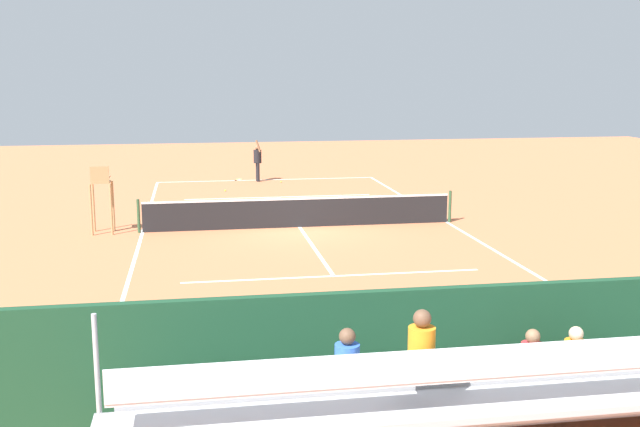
{
  "coord_description": "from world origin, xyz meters",
  "views": [
    {
      "loc": [
        3.35,
        23.87,
        5.02
      ],
      "look_at": [
        0.0,
        4.0,
        1.2
      ],
      "focal_mm": 42.43,
      "sensor_mm": 36.0,
      "label": 1
    }
  ],
  "objects_px": {
    "tennis_ball_near": "(225,190)",
    "tennis_ball_far": "(281,182)",
    "umpire_chair": "(101,192)",
    "tennis_player": "(258,159)",
    "bleacher_stand": "(478,398)",
    "tennis_racket": "(239,180)",
    "tennis_net": "(300,212)",
    "equipment_bag": "(468,388)",
    "courtside_bench": "(554,356)"
  },
  "relations": [
    {
      "from": "umpire_chair",
      "to": "tennis_ball_far",
      "type": "distance_m",
      "value": 12.11
    },
    {
      "from": "courtside_bench",
      "to": "equipment_bag",
      "type": "distance_m",
      "value": 1.52
    },
    {
      "from": "bleacher_stand",
      "to": "tennis_racket",
      "type": "distance_m",
      "value": 26.64
    },
    {
      "from": "bleacher_stand",
      "to": "umpire_chair",
      "type": "xyz_separation_m",
      "value": [
        6.31,
        -15.45,
        0.37
      ]
    },
    {
      "from": "umpire_chair",
      "to": "tennis_racket",
      "type": "height_order",
      "value": "umpire_chair"
    },
    {
      "from": "equipment_bag",
      "to": "tennis_ball_near",
      "type": "xyz_separation_m",
      "value": [
        2.81,
        -21.31,
        -0.15
      ]
    },
    {
      "from": "bleacher_stand",
      "to": "equipment_bag",
      "type": "xyz_separation_m",
      "value": [
        -0.64,
        -1.97,
        -0.76
      ]
    },
    {
      "from": "bleacher_stand",
      "to": "tennis_ball_far",
      "type": "xyz_separation_m",
      "value": [
        -0.45,
        -25.41,
        -0.91
      ]
    },
    {
      "from": "tennis_ball_near",
      "to": "tennis_ball_far",
      "type": "xyz_separation_m",
      "value": [
        -2.62,
        -2.14,
        0.0
      ]
    },
    {
      "from": "tennis_net",
      "to": "bleacher_stand",
      "type": "bearing_deg",
      "value": 90.4
    },
    {
      "from": "umpire_chair",
      "to": "tennis_ball_far",
      "type": "bearing_deg",
      "value": -124.15
    },
    {
      "from": "equipment_bag",
      "to": "tennis_ball_far",
      "type": "distance_m",
      "value": 23.45
    },
    {
      "from": "courtside_bench",
      "to": "tennis_player",
      "type": "bearing_deg",
      "value": -83.64
    },
    {
      "from": "tennis_net",
      "to": "equipment_bag",
      "type": "height_order",
      "value": "tennis_net"
    },
    {
      "from": "tennis_ball_near",
      "to": "tennis_player",
      "type": "bearing_deg",
      "value": -120.95
    },
    {
      "from": "tennis_net",
      "to": "courtside_bench",
      "type": "xyz_separation_m",
      "value": [
        -2.22,
        13.27,
        0.06
      ]
    },
    {
      "from": "courtside_bench",
      "to": "equipment_bag",
      "type": "bearing_deg",
      "value": 4.99
    },
    {
      "from": "equipment_bag",
      "to": "courtside_bench",
      "type": "bearing_deg",
      "value": -175.01
    },
    {
      "from": "tennis_net",
      "to": "tennis_player",
      "type": "distance_m",
      "value": 10.63
    },
    {
      "from": "umpire_chair",
      "to": "equipment_bag",
      "type": "bearing_deg",
      "value": 117.27
    },
    {
      "from": "tennis_player",
      "to": "tennis_ball_far",
      "type": "bearing_deg",
      "value": 150.79
    },
    {
      "from": "bleacher_stand",
      "to": "tennis_ball_near",
      "type": "xyz_separation_m",
      "value": [
        2.17,
        -23.28,
        -0.91
      ]
    },
    {
      "from": "bleacher_stand",
      "to": "tennis_ball_far",
      "type": "distance_m",
      "value": 25.43
    },
    {
      "from": "tennis_racket",
      "to": "courtside_bench",
      "type": "bearing_deg",
      "value": 98.14
    },
    {
      "from": "equipment_bag",
      "to": "tennis_player",
      "type": "distance_m",
      "value": 24.05
    },
    {
      "from": "bleacher_stand",
      "to": "umpire_chair",
      "type": "distance_m",
      "value": 16.69
    },
    {
      "from": "bleacher_stand",
      "to": "umpire_chair",
      "type": "height_order",
      "value": "bleacher_stand"
    },
    {
      "from": "tennis_net",
      "to": "tennis_player",
      "type": "bearing_deg",
      "value": -87.61
    },
    {
      "from": "tennis_net",
      "to": "tennis_ball_near",
      "type": "height_order",
      "value": "tennis_net"
    },
    {
      "from": "tennis_net",
      "to": "tennis_player",
      "type": "relative_size",
      "value": 5.35
    },
    {
      "from": "tennis_player",
      "to": "tennis_racket",
      "type": "height_order",
      "value": "tennis_player"
    },
    {
      "from": "courtside_bench",
      "to": "tennis_player",
      "type": "height_order",
      "value": "tennis_player"
    },
    {
      "from": "umpire_chair",
      "to": "tennis_player",
      "type": "relative_size",
      "value": 1.11
    },
    {
      "from": "umpire_chair",
      "to": "tennis_racket",
      "type": "relative_size",
      "value": 3.77
    },
    {
      "from": "equipment_bag",
      "to": "tennis_ball_far",
      "type": "xyz_separation_m",
      "value": [
        0.18,
        -23.44,
        -0.15
      ]
    },
    {
      "from": "bleacher_stand",
      "to": "tennis_ball_near",
      "type": "distance_m",
      "value": 23.4
    },
    {
      "from": "tennis_player",
      "to": "tennis_ball_near",
      "type": "distance_m",
      "value": 3.3
    },
    {
      "from": "bleacher_stand",
      "to": "courtside_bench",
      "type": "distance_m",
      "value": 3.0
    },
    {
      "from": "courtside_bench",
      "to": "tennis_ball_near",
      "type": "relative_size",
      "value": 27.27
    },
    {
      "from": "tennis_ball_near",
      "to": "bleacher_stand",
      "type": "bearing_deg",
      "value": 95.32
    },
    {
      "from": "tennis_net",
      "to": "umpire_chair",
      "type": "xyz_separation_m",
      "value": [
        6.2,
        -0.08,
        0.81
      ]
    },
    {
      "from": "courtside_bench",
      "to": "tennis_racket",
      "type": "height_order",
      "value": "courtside_bench"
    },
    {
      "from": "tennis_player",
      "to": "tennis_ball_near",
      "type": "relative_size",
      "value": 29.18
    },
    {
      "from": "tennis_racket",
      "to": "tennis_player",
      "type": "bearing_deg",
      "value": 143.95
    },
    {
      "from": "umpire_chair",
      "to": "tennis_ball_far",
      "type": "xyz_separation_m",
      "value": [
        -6.76,
        -9.97,
        -1.28
      ]
    },
    {
      "from": "tennis_ball_near",
      "to": "tennis_ball_far",
      "type": "distance_m",
      "value": 3.38
    },
    {
      "from": "bleacher_stand",
      "to": "courtside_bench",
      "type": "bearing_deg",
      "value": -135.15
    },
    {
      "from": "equipment_bag",
      "to": "tennis_racket",
      "type": "height_order",
      "value": "equipment_bag"
    },
    {
      "from": "tennis_net",
      "to": "umpire_chair",
      "type": "bearing_deg",
      "value": -0.7
    },
    {
      "from": "umpire_chair",
      "to": "tennis_ball_near",
      "type": "bearing_deg",
      "value": -117.85
    }
  ]
}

